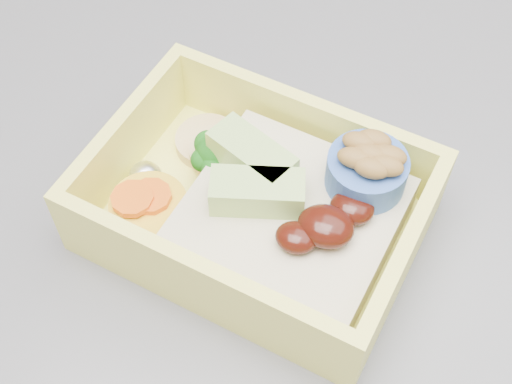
% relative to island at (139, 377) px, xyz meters
% --- Properties ---
extents(island, '(1.24, 0.84, 0.92)m').
position_rel_island_xyz_m(island, '(0.00, 0.00, 0.00)').
color(island, brown).
rests_on(island, ground).
extents(bento_box, '(0.20, 0.16, 0.07)m').
position_rel_island_xyz_m(bento_box, '(0.16, -0.03, 0.48)').
color(bento_box, '#FFFB69').
rests_on(bento_box, island).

